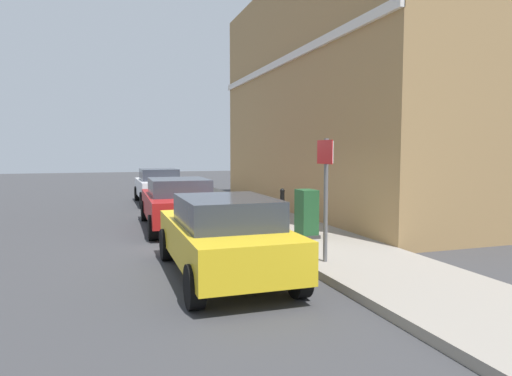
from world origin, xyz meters
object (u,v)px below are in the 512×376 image
car_red (178,202)px  bollard_near_cabinet (282,206)px  car_yellow (224,235)px  street_sign (326,181)px  car_white (159,186)px  utility_cabinet (306,215)px

car_red → bollard_near_cabinet: (2.68, -1.37, -0.05)m
car_yellow → bollard_near_cabinet: (2.72, 4.02, -0.04)m
car_yellow → car_red: car_red is taller
car_yellow → street_sign: (1.92, -0.11, 0.91)m
car_yellow → car_white: (0.23, 11.82, 0.02)m
car_yellow → car_white: 11.82m
bollard_near_cabinet → street_sign: (-0.80, -4.13, 0.96)m
car_white → utility_cabinet: (2.40, -9.61, -0.08)m
car_yellow → street_sign: size_ratio=1.81×
car_yellow → bollard_near_cabinet: car_yellow is taller
bollard_near_cabinet → car_white: bearing=107.7°
car_yellow → utility_cabinet: car_yellow is taller
car_yellow → bollard_near_cabinet: bearing=-33.9°
car_red → car_white: car_white is taller
car_red → bollard_near_cabinet: car_red is taller
car_white → street_sign: (1.69, -11.93, 0.90)m
car_red → bollard_near_cabinet: bearing=-115.6°
car_red → street_sign: (1.87, -5.49, 0.91)m
street_sign → car_yellow: bearing=176.7°
car_red → street_sign: size_ratio=1.95×
utility_cabinet → bollard_near_cabinet: bearing=86.8°
car_yellow → utility_cabinet: (2.62, 2.21, -0.07)m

